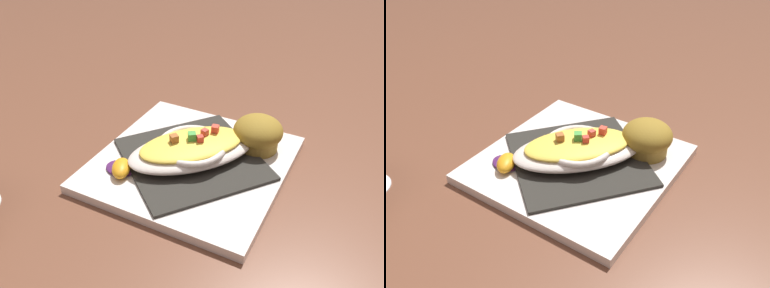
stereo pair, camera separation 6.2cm
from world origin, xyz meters
The scene contains 6 objects.
ground_plane centered at (0.00, 0.00, 0.00)m, with size 2.60×2.60×0.00m, color brown.
square_plate centered at (0.00, 0.00, 0.01)m, with size 0.28×0.28×0.02m, color white.
folded_napkin centered at (0.00, 0.00, 0.02)m, with size 0.20×0.20×0.01m, color #2C2B26.
gratin_dish centered at (0.00, 0.00, 0.04)m, with size 0.22×0.21×0.05m.
muffin centered at (-0.09, -0.07, 0.04)m, with size 0.08×0.08×0.06m.
orange_garnish centered at (0.09, 0.07, 0.02)m, with size 0.06×0.06×0.02m.
Camera 1 is at (-0.18, 0.48, 0.40)m, focal length 38.43 mm.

